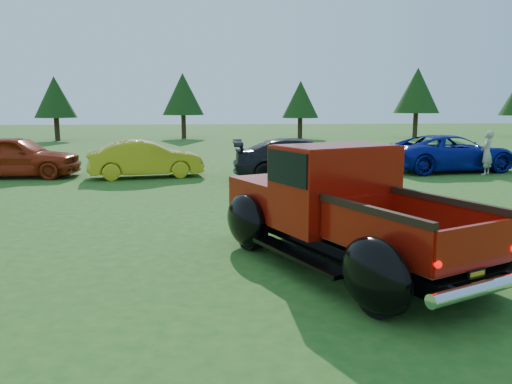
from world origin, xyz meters
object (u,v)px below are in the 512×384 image
object	(u,v)px
tree_mid_right	(300,100)
tree_east	(417,91)
tree_mid_left	(183,94)
spectator	(487,153)
tree_west	(55,97)
show_car_yellow	(146,159)
show_car_grey	(303,159)
show_car_blue	(451,153)
show_car_red	(15,156)
pickup_truck	(334,206)

from	to	relation	value
tree_mid_right	tree_east	world-z (taller)	tree_east
tree_mid_left	tree_east	bearing A→B (deg)	-4.76
tree_mid_left	tree_mid_right	bearing A→B (deg)	-6.34
tree_mid_left	spectator	xyz separation A→B (m)	(12.32, -21.95, -2.57)
tree_west	spectator	world-z (taller)	tree_west
tree_mid_left	spectator	size ratio (longest dim) A/B	3.08
tree_west	tree_mid_left	xyz separation A→B (m)	(9.00, 2.00, 0.27)
tree_mid_right	spectator	world-z (taller)	tree_mid_right
tree_mid_right	show_car_yellow	world-z (taller)	tree_mid_right
tree_mid_left	spectator	bearing A→B (deg)	-60.71
tree_west	tree_mid_right	world-z (taller)	tree_west
tree_west	tree_mid_right	distance (m)	18.03
show_car_grey	spectator	distance (m)	6.95
spectator	show_car_blue	bearing A→B (deg)	-97.35
tree_east	show_car_red	bearing A→B (deg)	-139.23
show_car_blue	spectator	bearing A→B (deg)	-152.76
show_car_yellow	spectator	world-z (taller)	spectator
tree_east	pickup_truck	world-z (taller)	tree_east
tree_mid_left	pickup_truck	distance (m)	31.99
tree_west	tree_east	size ratio (longest dim) A/B	0.85
show_car_grey	tree_east	bearing A→B (deg)	-29.95
tree_east	show_car_blue	size ratio (longest dim) A/B	1.06
pickup_truck	tree_west	bearing A→B (deg)	89.90
tree_mid_right	show_car_blue	xyz separation A→B (m)	(2.50, -19.80, -2.26)
tree_west	spectator	distance (m)	29.29
pickup_truck	spectator	bearing A→B (deg)	25.93
tree_mid_right	tree_east	size ratio (longest dim) A/B	0.81
show_car_red	show_car_yellow	size ratio (longest dim) A/B	1.11
tree_mid_right	show_car_blue	bearing A→B (deg)	-82.80
pickup_truck	show_car_grey	xyz separation A→B (m)	(1.14, 9.14, -0.20)
show_car_grey	show_car_red	bearing A→B (deg)	83.37
tree_east	tree_west	bearing A→B (deg)	-178.94
tree_west	show_car_yellow	size ratio (longest dim) A/B	1.16
show_car_yellow	tree_mid_right	bearing A→B (deg)	-35.16
tree_east	show_car_grey	world-z (taller)	tree_east
tree_west	show_car_grey	bearing A→B (deg)	-54.90
tree_west	show_car_red	size ratio (longest dim) A/B	1.04
tree_mid_right	spectator	bearing A→B (deg)	-81.00
tree_mid_right	show_car_yellow	size ratio (longest dim) A/B	1.11
tree_west	tree_east	distance (m)	27.01
tree_east	pickup_truck	distance (m)	33.22
tree_mid_right	pickup_truck	bearing A→B (deg)	-98.82
pickup_truck	show_car_red	xyz separation A→B (m)	(-8.99, 10.51, -0.16)
show_car_grey	spectator	size ratio (longest dim) A/B	3.00
tree_mid_right	show_car_grey	bearing A→B (deg)	-99.55
pickup_truck	show_car_grey	distance (m)	9.21
tree_east	spectator	bearing A→B (deg)	-105.53
tree_west	pickup_truck	xyz separation A→B (m)	(13.25, -29.61, -2.20)
tree_east	show_car_grey	size ratio (longest dim) A/B	1.11
show_car_red	show_car_yellow	xyz separation A→B (m)	(4.63, -0.41, -0.10)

